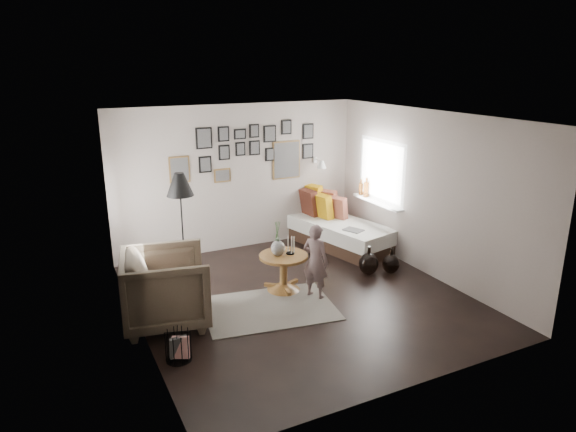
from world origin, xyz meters
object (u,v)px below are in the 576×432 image
vase (278,245)px  armchair (166,288)px  demijohn_large (369,264)px  child (316,261)px  pedestal_table (284,274)px  demijohn_small (391,264)px  floor_lamp (180,189)px  magazine_basket (178,346)px  daybed (336,228)px

vase → armchair: vase is taller
demijohn_large → child: (-1.17, -0.33, 0.37)m
vase → armchair: (-1.71, -0.24, -0.23)m
pedestal_table → demijohn_small: bearing=-5.8°
floor_lamp → magazine_basket: size_ratio=4.86×
child → demijohn_small: bearing=-112.7°
demijohn_large → magazine_basket: bearing=-162.3°
daybed → armchair: daybed is taller
daybed → child: bearing=-142.4°
pedestal_table → demijohn_large: pedestal_table is taller
child → floor_lamp: bearing=17.8°
demijohn_small → daybed: bearing=93.4°
vase → daybed: size_ratio=0.23×
magazine_basket → demijohn_small: bearing=14.4°
floor_lamp → armchair: bearing=-115.2°
demijohn_small → child: (-1.52, -0.21, 0.39)m
daybed → armchair: (-3.53, -1.59, 0.16)m
demijohn_small → pedestal_table: bearing=174.2°
magazine_basket → vase: bearing=32.7°
vase → magazine_basket: bearing=-147.3°
magazine_basket → floor_lamp: bearing=72.5°
daybed → armchair: 3.88m
armchair → demijohn_large: 3.29m
armchair → floor_lamp: 1.65m
demijohn_large → child: 1.27m
armchair → magazine_basket: armchair is taller
magazine_basket → daybed: bearing=34.6°
armchair → child: child is taller
vase → magazine_basket: 2.23m
floor_lamp → child: (1.55, -1.37, -0.94)m
daybed → demijohn_small: (0.09, -1.55, -0.17)m
daybed → floor_lamp: floor_lamp is taller
floor_lamp → vase: bearing=-39.3°
vase → demijohn_large: (1.56, -0.09, -0.54)m
magazine_basket → demijohn_large: size_ratio=0.75×
vase → armchair: size_ratio=0.47×
daybed → pedestal_table: bearing=-155.4°
magazine_basket → demijohn_small: 3.85m
floor_lamp → demijohn_large: floor_lamp is taller
vase → armchair: bearing=-171.9°
pedestal_table → demijohn_large: size_ratio=1.51×
daybed → child: (-1.43, -1.76, 0.22)m
magazine_basket → child: (2.21, 0.75, 0.38)m
vase → demijohn_small: (1.91, -0.21, -0.56)m
magazine_basket → child: bearing=18.7°
child → pedestal_table: bearing=7.3°
pedestal_table → floor_lamp: bearing=142.0°
daybed → armchair: bearing=-169.2°
daybed → armchair: size_ratio=2.11×
vase → magazine_basket: size_ratio=1.44×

